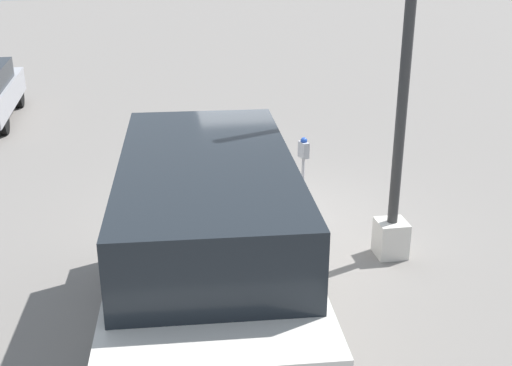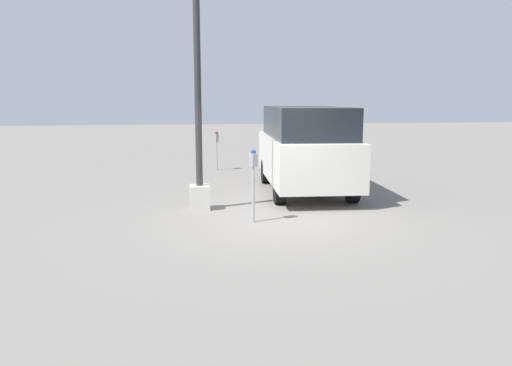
% 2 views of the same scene
% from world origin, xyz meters
% --- Properties ---
extents(ground_plane, '(80.00, 80.00, 0.00)m').
position_xyz_m(ground_plane, '(0.00, 0.00, 0.00)').
color(ground_plane, slate).
extents(parking_meter_near, '(0.22, 0.15, 1.49)m').
position_xyz_m(parking_meter_near, '(0.18, 0.46, 1.10)').
color(parking_meter_near, '#9E9EA3').
rests_on(parking_meter_near, ground).
extents(lamp_post, '(0.44, 0.44, 6.34)m').
position_xyz_m(lamp_post, '(1.55, 1.50, 2.02)').
color(lamp_post, beige).
rests_on(lamp_post, ground).
extents(parked_van, '(5.00, 2.30, 2.28)m').
position_xyz_m(parked_van, '(3.27, -1.38, 1.22)').
color(parked_van, beige).
rests_on(parked_van, ground).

